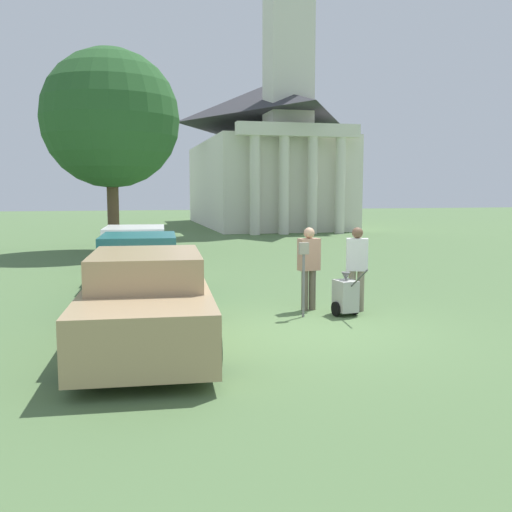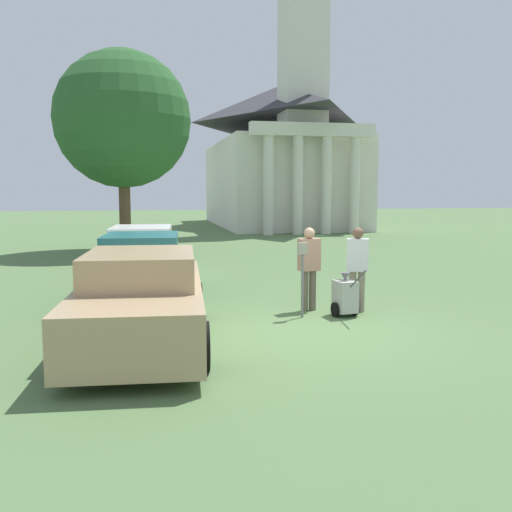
{
  "view_description": "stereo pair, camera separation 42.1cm",
  "coord_description": "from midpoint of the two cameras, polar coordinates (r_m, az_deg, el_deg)",
  "views": [
    {
      "loc": [
        -3.22,
        -9.13,
        2.41
      ],
      "look_at": [
        -0.63,
        1.81,
        1.1
      ],
      "focal_mm": 40.0,
      "sensor_mm": 36.0,
      "label": 1
    },
    {
      "loc": [
        -2.81,
        -9.22,
        2.41
      ],
      "look_at": [
        -0.63,
        1.81,
        1.1
      ],
      "focal_mm": 40.0,
      "sensor_mm": 36.0,
      "label": 2
    }
  ],
  "objects": [
    {
      "name": "ground_plane",
      "position": [
        9.95,
        4.74,
        -7.39
      ],
      "size": [
        120.0,
        120.0,
        0.0
      ],
      "primitive_type": "plane",
      "color": "#517042"
    },
    {
      "name": "parked_car_tan",
      "position": [
        9.13,
        -12.12,
        -4.38
      ],
      "size": [
        2.24,
        5.24,
        1.46
      ],
      "rotation": [
        0.0,
        0.0,
        -0.07
      ],
      "color": "tan",
      "rests_on": "ground_plane"
    },
    {
      "name": "parked_car_teal",
      "position": [
        12.75,
        -12.5,
        -1.34
      ],
      "size": [
        2.17,
        4.9,
        1.45
      ],
      "rotation": [
        0.0,
        0.0,
        -0.07
      ],
      "color": "#23666B",
      "rests_on": "ground_plane"
    },
    {
      "name": "parked_car_white",
      "position": [
        16.16,
        -12.69,
        0.3
      ],
      "size": [
        2.23,
        5.32,
        1.41
      ],
      "rotation": [
        0.0,
        0.0,
        -0.07
      ],
      "color": "silver",
      "rests_on": "ground_plane"
    },
    {
      "name": "parking_meter",
      "position": [
        10.76,
        3.67,
        -0.96
      ],
      "size": [
        0.18,
        0.09,
        1.42
      ],
      "color": "slate",
      "rests_on": "ground_plane"
    },
    {
      "name": "person_worker",
      "position": [
        11.4,
        4.25,
        -0.75
      ],
      "size": [
        0.45,
        0.29,
        1.67
      ],
      "rotation": [
        0.0,
        0.0,
        3.31
      ],
      "color": "#665B4C",
      "rests_on": "ground_plane"
    },
    {
      "name": "person_supervisor",
      "position": [
        11.43,
        9.02,
        -0.77
      ],
      "size": [
        0.47,
        0.35,
        1.68
      ],
      "rotation": [
        0.0,
        0.0,
        2.78
      ],
      "color": "gray",
      "rests_on": "ground_plane"
    },
    {
      "name": "equipment_cart",
      "position": [
        11.06,
        7.87,
        -3.95
      ],
      "size": [
        0.5,
        1.0,
        1.0
      ],
      "rotation": [
        0.0,
        0.0,
        0.14
      ],
      "color": "#B2B2AD",
      "rests_on": "ground_plane"
    },
    {
      "name": "church",
      "position": [
        38.66,
        0.53,
        11.18
      ],
      "size": [
        8.25,
        16.3,
        23.92
      ],
      "color": "silver",
      "rests_on": "ground_plane"
    },
    {
      "name": "shade_tree",
      "position": [
        22.91,
        -14.87,
        13.1
      ],
      "size": [
        5.22,
        5.22,
        7.7
      ],
      "color": "brown",
      "rests_on": "ground_plane"
    }
  ]
}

